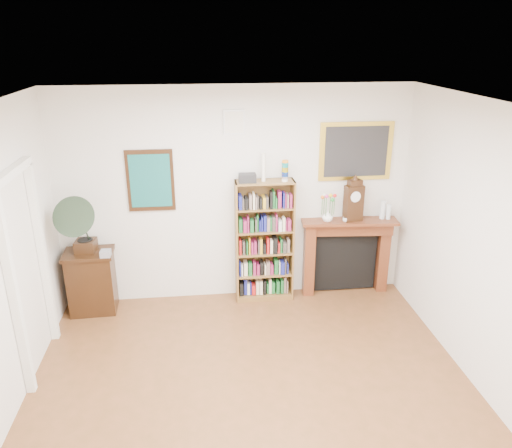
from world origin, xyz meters
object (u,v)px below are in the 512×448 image
Objects in this scene: gramophone at (80,221)px; teacup at (346,220)px; cd_stack at (106,253)px; mantel_clock at (354,201)px; bottle_left at (383,210)px; fireplace at (346,249)px; bookshelf at (264,235)px; flower_vase at (328,216)px; side_cabinet at (92,282)px; bottle_right at (389,212)px.

gramophone is 3.30m from teacup.
gramophone reaches higher than cd_stack.
gramophone is 9.76× the size of teacup.
mantel_clock reaches higher than bottle_left.
fireplace is at bearing 174.69° from bottle_left.
bookshelf is at bearing -172.28° from fireplace.
bookshelf is 1.47× the size of fireplace.
fireplace is at bearing 12.85° from flower_vase.
gramophone is 1.44× the size of mantel_clock.
bottle_left is (3.55, 0.26, 0.32)m from cd_stack.
side_cabinet is at bearing 169.30° from mantel_clock.
mantel_clock is at bearing 6.54° from gramophone.
teacup reaches higher than fireplace.
bookshelf is 1.59m from bottle_left.
bottle_right is (0.07, -0.03, -0.02)m from bottle_left.
teacup is at bearing -3.16° from bookshelf.
side_cabinet is 0.64× the size of fireplace.
flower_vase is 0.75m from bottle_left.
bottle_left is 1.20× the size of bottle_right.
bottle_left is (0.52, 0.07, 0.09)m from teacup.
bottle_right is at bearing -19.34° from bottle_left.
flower_vase is at bearing -162.50° from fireplace.
mantel_clock reaches higher than bottle_right.
mantel_clock is (3.40, 0.18, 0.06)m from gramophone.
teacup is (0.23, -0.05, -0.04)m from flower_vase.
mantel_clock reaches higher than side_cabinet.
fireplace is at bearing 102.26° from mantel_clock.
bottle_right is at bearing -2.74° from fireplace.
bookshelf is at bearing -179.30° from bottle_left.
fireplace is 1.62× the size of gramophone.
gramophone is at bearing -175.45° from bookshelf.
fireplace is 0.60m from flower_vase.
bottle_left reaches higher than flower_vase.
fireplace is at bearing 57.59° from teacup.
cd_stack reaches higher than side_cabinet.
fireplace is (1.13, 0.06, -0.29)m from bookshelf.
cd_stack is at bearing -173.26° from bookshelf.
side_cabinet is at bearing -179.47° from teacup.
bottle_left reaches higher than cd_stack.
side_cabinet is at bearing -172.88° from fireplace.
cd_stack is 0.60× the size of bottle_right.
gramophone is at bearing -176.66° from flower_vase.
cd_stack is at bearing -175.24° from flower_vase.
bookshelf reaches higher than teacup.
cd_stack is 3.18m from mantel_clock.
cd_stack is (-3.11, -0.30, 0.24)m from fireplace.
flower_vase is at bearing -177.87° from bottle_left.
bottle_left is (0.44, -0.04, 0.56)m from fireplace.
fireplace is at bearing 0.27° from side_cabinet.
teacup is at bearing -175.44° from bottle_right.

